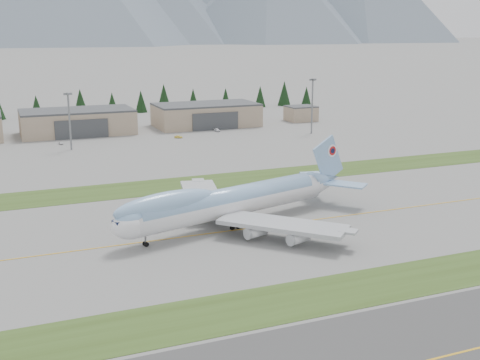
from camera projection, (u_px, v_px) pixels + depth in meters
name	position (u px, v px, depth m)	size (l,w,h in m)	color
ground	(234.00, 230.00, 136.90)	(7000.00, 7000.00, 0.00)	gray
grass_strip_near	(316.00, 297.00, 102.74)	(400.00, 14.00, 0.08)	#33491A
grass_strip_far	(178.00, 185.00, 177.36)	(400.00, 18.00, 0.08)	#33491A
taxiway_line_main	(234.00, 230.00, 136.90)	(400.00, 0.40, 0.02)	gold
boeing_747_freighter	(230.00, 201.00, 138.79)	(68.38, 56.83, 18.02)	white
hangar_center	(77.00, 122.00, 264.90)	(48.00, 26.60, 10.80)	gray
hangar_right	(206.00, 115.00, 286.85)	(48.00, 26.60, 10.80)	gray
control_shed	(301.00, 113.00, 303.81)	(14.00, 12.00, 7.60)	gray
floodlight_masts	(25.00, 110.00, 219.40)	(183.40, 6.29, 24.10)	slate
service_vehicle_a	(61.00, 144.00, 240.94)	(1.22, 3.02, 1.03)	silver
service_vehicle_b	(178.00, 138.00, 255.26)	(1.20, 3.43, 1.13)	gold
service_vehicle_c	(217.00, 131.00, 272.45)	(1.77, 4.36, 1.26)	silver
conifer_belt	(60.00, 103.00, 319.64)	(269.91, 15.49, 16.78)	black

